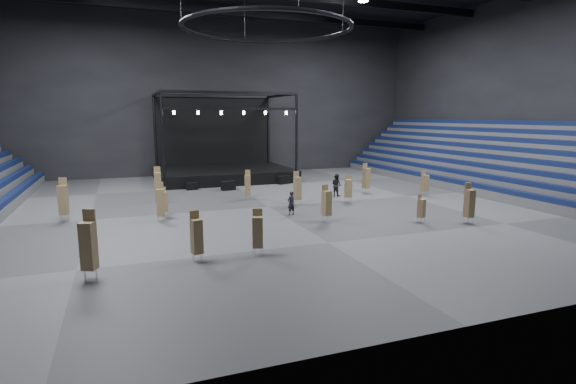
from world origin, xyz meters
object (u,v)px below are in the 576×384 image
object	(u,v)px
chair_stack_12	(160,202)
man_center	(291,203)
chair_stack_7	(88,245)
crew_member	(336,185)
chair_stack_1	(63,199)
flight_case_left	(192,186)
flight_case_right	(283,180)
flight_case_mid	(228,186)
chair_stack_5	(348,188)
chair_stack_4	(297,188)
chair_stack_0	(248,184)
chair_stack_8	(197,236)
chair_stack_9	(421,208)
chair_stack_10	(326,203)
chair_stack_3	(366,178)
chair_stack_14	(164,201)
chair_stack_2	(258,231)
chair_stack_6	(469,203)
stage	(222,166)
chair_stack_13	(425,183)

from	to	relation	value
chair_stack_12	man_center	size ratio (longest dim) A/B	1.56
chair_stack_7	crew_member	world-z (taller)	chair_stack_7
chair_stack_7	chair_stack_12	world-z (taller)	chair_stack_7
chair_stack_1	flight_case_left	bearing A→B (deg)	55.52
flight_case_right	flight_case_mid	bearing A→B (deg)	-163.60
chair_stack_5	chair_stack_4	bearing A→B (deg)	-173.52
chair_stack_12	flight_case_mid	bearing A→B (deg)	60.23
chair_stack_0	chair_stack_8	bearing A→B (deg)	-92.75
flight_case_mid	chair_stack_7	xyz separation A→B (m)	(-10.70, -20.61, 1.11)
chair_stack_5	chair_stack_9	distance (m)	7.78
chair_stack_10	crew_member	bearing A→B (deg)	48.89
flight_case_mid	chair_stack_3	bearing A→B (deg)	-27.52
flight_case_mid	crew_member	distance (m)	10.20
chair_stack_4	chair_stack_5	bearing A→B (deg)	-16.41
chair_stack_8	chair_stack_14	world-z (taller)	chair_stack_8
chair_stack_7	chair_stack_14	distance (m)	11.98
chair_stack_5	chair_stack_12	bearing A→B (deg)	-158.85
chair_stack_2	flight_case_mid	bearing A→B (deg)	98.47
flight_case_left	chair_stack_8	xyz separation A→B (m)	(-2.96, -21.10, 0.92)
flight_case_mid	crew_member	bearing A→B (deg)	-37.99
chair_stack_6	chair_stack_7	size ratio (longest dim) A/B	0.87
stage	chair_stack_7	world-z (taller)	stage
chair_stack_13	chair_stack_2	bearing A→B (deg)	-156.43
chair_stack_7	chair_stack_8	distance (m)	4.69
chair_stack_1	chair_stack_3	size ratio (longest dim) A/B	1.08
flight_case_left	chair_stack_10	size ratio (longest dim) A/B	0.42
chair_stack_1	chair_stack_2	size ratio (longest dim) A/B	1.23
chair_stack_3	chair_stack_2	bearing A→B (deg)	-147.34
chair_stack_14	man_center	bearing A→B (deg)	-26.44
chair_stack_5	crew_member	bearing A→B (deg)	96.27
flight_case_right	chair_stack_8	world-z (taller)	chair_stack_8
flight_case_mid	chair_stack_13	distance (m)	17.59
flight_case_left	chair_stack_12	distance (m)	12.79
chair_stack_1	chair_stack_7	xyz separation A→B (m)	(2.19, -12.16, 0.07)
chair_stack_0	chair_stack_8	size ratio (longest dim) A/B	1.00
stage	flight_case_mid	xyz separation A→B (m)	(-1.11, -7.62, -1.03)
chair_stack_9	chair_stack_10	distance (m)	6.12
chair_stack_1	chair_stack_6	world-z (taller)	chair_stack_1
chair_stack_3	chair_stack_9	size ratio (longest dim) A/B	1.47
chair_stack_2	flight_case_right	bearing A→B (deg)	84.33
chair_stack_4	chair_stack_0	bearing A→B (deg)	123.17
stage	chair_stack_13	distance (m)	21.71
chair_stack_0	man_center	distance (m)	6.87
flight_case_left	chair_stack_3	distance (m)	16.05
chair_stack_14	chair_stack_12	bearing A→B (deg)	-112.30
flight_case_mid	chair_stack_7	world-z (taller)	chair_stack_7
chair_stack_0	chair_stack_10	distance (m)	9.77
chair_stack_2	chair_stack_12	xyz separation A→B (m)	(-3.85, 9.08, 0.10)
flight_case_left	chair_stack_0	xyz separation A→B (m)	(3.57, -6.51, 0.91)
chair_stack_0	chair_stack_8	xyz separation A→B (m)	(-6.53, -14.59, 0.01)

